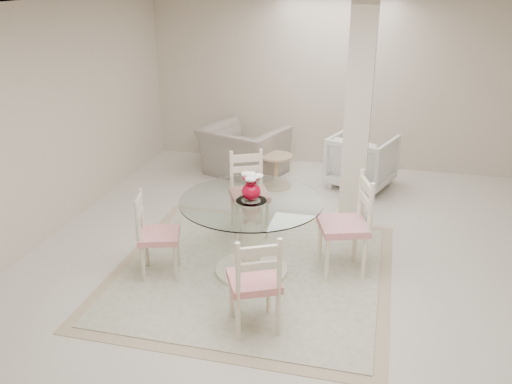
% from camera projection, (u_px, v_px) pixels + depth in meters
% --- Properties ---
extents(ground, '(7.00, 7.00, 0.00)m').
position_uv_depth(ground, '(294.00, 267.00, 5.89)').
color(ground, beige).
rests_on(ground, ground).
extents(room_shell, '(6.02, 7.02, 2.71)m').
position_uv_depth(room_shell, '(299.00, 98.00, 5.18)').
color(room_shell, beige).
rests_on(room_shell, ground).
extents(column, '(0.30, 0.30, 2.70)m').
position_uv_depth(column, '(358.00, 119.00, 6.43)').
color(column, beige).
rests_on(column, ground).
extents(area_rug, '(2.90, 2.90, 0.02)m').
position_uv_depth(area_rug, '(252.00, 272.00, 5.77)').
color(area_rug, tan).
rests_on(area_rug, ground).
extents(dining_table, '(1.46, 1.46, 0.84)m').
position_uv_depth(dining_table, '(251.00, 237.00, 5.61)').
color(dining_table, beige).
rests_on(dining_table, ground).
extents(red_vase, '(0.22, 0.21, 0.29)m').
position_uv_depth(red_vase, '(251.00, 187.00, 5.40)').
color(red_vase, '#9E041C').
rests_on(red_vase, dining_table).
extents(dining_chair_east, '(0.60, 0.60, 1.19)m').
position_uv_depth(dining_chair_east, '(351.00, 218.00, 5.57)').
color(dining_chair_east, '#F7EFCB').
rests_on(dining_chair_east, ground).
extents(dining_chair_north, '(0.59, 0.59, 1.10)m').
position_uv_depth(dining_chair_north, '(248.00, 187.00, 6.50)').
color(dining_chair_north, beige).
rests_on(dining_chair_north, ground).
extents(dining_chair_west, '(0.51, 0.51, 1.01)m').
position_uv_depth(dining_chair_west, '(152.00, 229.00, 5.54)').
color(dining_chair_west, beige).
rests_on(dining_chair_west, ground).
extents(dining_chair_south, '(0.57, 0.57, 1.07)m').
position_uv_depth(dining_chair_south, '(256.00, 277.00, 4.62)').
color(dining_chair_south, '#EEE1C4').
rests_on(dining_chair_south, ground).
extents(recliner_taupe, '(1.44, 1.35, 0.76)m').
position_uv_depth(recliner_taupe, '(244.00, 151.00, 8.44)').
color(recliner_taupe, gray).
rests_on(recliner_taupe, ground).
extents(armchair_white, '(1.08, 1.10, 0.79)m').
position_uv_depth(armchair_white, '(362.00, 161.00, 7.96)').
color(armchair_white, white).
rests_on(armchair_white, ground).
extents(side_table, '(0.48, 0.48, 0.49)m').
position_uv_depth(side_table, '(276.00, 172.00, 7.98)').
color(side_table, tan).
rests_on(side_table, ground).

